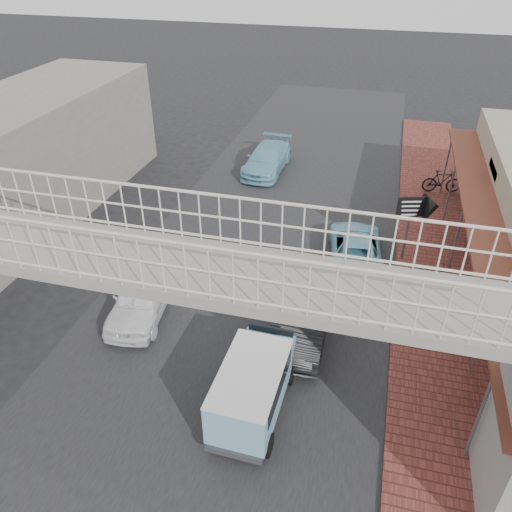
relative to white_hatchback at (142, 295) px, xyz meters
The scene contains 14 objects.
ground 3.17m from the white_hatchback, ahead, with size 120.00×120.00×0.00m, color black.
road_strip 3.17m from the white_hatchback, ahead, with size 10.00×60.00×0.01m, color black.
sidewalk 10.04m from the white_hatchback, 16.73° to the left, with size 3.00×40.00×0.10m, color brown.
footbridge 5.72m from the white_hatchback, 53.07° to the right, with size 16.40×2.40×6.34m.
building_far_left 10.02m from the white_hatchback, 143.34° to the left, with size 5.00×14.00×5.00m, color gray.
white_hatchback is the anchor object (origin of this frame).
dark_sedan 5.33m from the white_hatchback, ahead, with size 1.61×4.63×1.53m, color black.
angkot_curb 8.21m from the white_hatchback, 37.36° to the left, with size 1.96×4.26×1.18m, color #6FAEC1.
angkot_far 12.54m from the white_hatchback, 84.68° to the left, with size 1.87×4.60×1.33m, color #74AFC9.
angkot_van 5.60m from the white_hatchback, 33.76° to the right, with size 1.66×3.49×1.70m.
motorcycle_near 9.97m from the white_hatchback, 22.66° to the left, with size 0.60×1.71×0.90m, color black.
motorcycle_far 15.54m from the white_hatchback, 50.06° to the left, with size 0.52×1.86×1.12m, color black.
street_clock 10.77m from the white_hatchback, ahead, with size 0.74×0.59×3.04m.
arrow_sign 10.71m from the white_hatchback, 32.25° to the left, with size 1.63×1.09×2.70m.
Camera 1 is at (3.92, -11.55, 10.79)m, focal length 35.00 mm.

